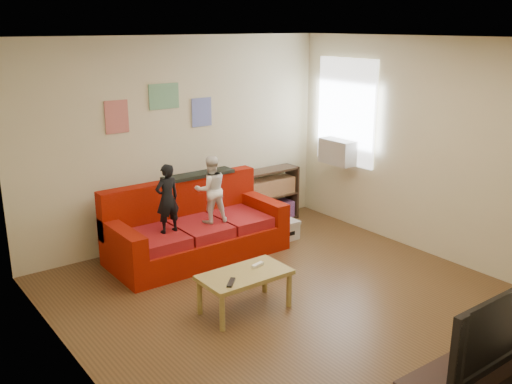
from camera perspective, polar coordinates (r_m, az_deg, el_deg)
room_shell at (r=5.60m, az=4.89°, el=1.08°), size 4.52×5.02×2.72m
sofa at (r=7.25m, az=-6.17°, el=-3.86°), size 2.19×1.01×0.97m
child_a at (r=6.72m, az=-8.87°, el=-0.65°), size 0.31×0.21×0.83m
child_b at (r=7.00m, az=-4.54°, el=0.26°), size 0.47×0.40×0.84m
coffee_table at (r=5.84m, az=-1.12°, el=-8.61°), size 0.92×0.51×0.41m
remote at (r=5.59m, az=-2.51°, el=-9.03°), size 0.17×0.17×0.02m
game_controller at (r=5.95m, az=0.17°, el=-7.31°), size 0.16×0.08×0.03m
bookshelf at (r=8.39m, az=1.09°, el=-0.70°), size 1.00×0.30×0.80m
window at (r=8.22m, az=9.00°, el=7.94°), size 0.04×1.08×1.48m
ac_unit at (r=8.24m, az=8.24°, el=4.02°), size 0.28×0.55×0.35m
artwork_left at (r=7.16m, az=-13.76°, el=7.31°), size 0.30×0.01×0.40m
artwork_center at (r=7.40m, az=-9.19°, el=9.43°), size 0.42×0.01×0.32m
artwork_right at (r=7.70m, az=-5.45°, el=7.95°), size 0.30×0.01×0.38m
file_box at (r=7.79m, az=2.79°, el=-3.82°), size 0.38×0.29×0.26m
television at (r=4.41m, az=21.71°, el=-12.52°), size 1.01×0.14×0.58m
tissue at (r=6.88m, az=-0.45°, el=-7.43°), size 0.12×0.12×0.09m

